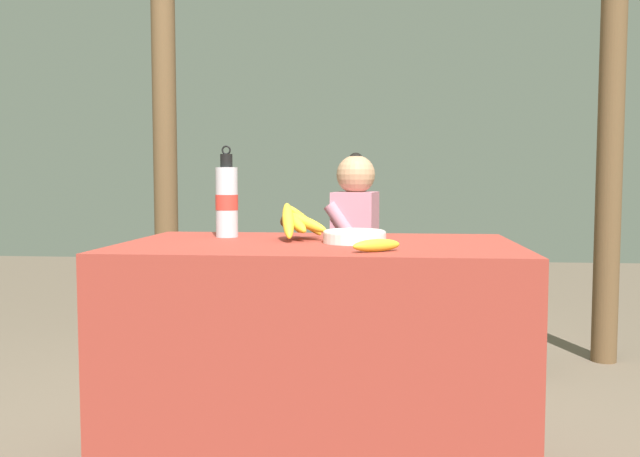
{
  "coord_description": "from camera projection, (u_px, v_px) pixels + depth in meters",
  "views": [
    {
      "loc": [
        0.21,
        -2.08,
        0.98
      ],
      "look_at": [
        -0.0,
        0.05,
        0.82
      ],
      "focal_mm": 38.0,
      "sensor_mm": 36.0,
      "label": 1
    }
  ],
  "objects": [
    {
      "name": "market_counter",
      "position": [
        319.0,
        366.0,
        2.13
      ],
      "size": [
        1.21,
        0.76,
        0.78
      ],
      "color": "maroon",
      "rests_on": "ground_plane"
    },
    {
      "name": "banana_bunch_ripe",
      "position": [
        297.0,
        221.0,
        2.19
      ],
      "size": [
        0.17,
        0.26,
        0.13
      ],
      "color": "#4C381E",
      "rests_on": "market_counter"
    },
    {
      "name": "serving_bowl",
      "position": [
        354.0,
        236.0,
        2.08
      ],
      "size": [
        0.19,
        0.19,
        0.04
      ],
      "color": "white",
      "rests_on": "market_counter"
    },
    {
      "name": "water_bottle",
      "position": [
        227.0,
        200.0,
        2.29
      ],
      "size": [
        0.08,
        0.08,
        0.31
      ],
      "color": "silver",
      "rests_on": "market_counter"
    },
    {
      "name": "loose_banana_front",
      "position": [
        377.0,
        245.0,
        1.83
      ],
      "size": [
        0.14,
        0.11,
        0.03
      ],
      "rotation": [
        0.0,
        0.0,
        0.58
      ],
      "color": "gold",
      "rests_on": "market_counter"
    },
    {
      "name": "wooden_bench",
      "position": [
        379.0,
        303.0,
        3.43
      ],
      "size": [
        1.46,
        0.32,
        0.42
      ],
      "color": "brown",
      "rests_on": "ground_plane"
    },
    {
      "name": "seated_vendor",
      "position": [
        347.0,
        247.0,
        3.4
      ],
      "size": [
        0.42,
        0.4,
        1.11
      ],
      "rotation": [
        0.0,
        0.0,
        3.04
      ],
      "color": "#564C60",
      "rests_on": "ground_plane"
    },
    {
      "name": "banana_bunch_green",
      "position": [
        465.0,
        282.0,
        3.38
      ],
      "size": [
        0.16,
        0.26,
        0.1
      ],
      "color": "#4C381E",
      "rests_on": "wooden_bench"
    },
    {
      "name": "support_post_near",
      "position": [
        165.0,
        135.0,
        3.77
      ],
      "size": [
        0.13,
        0.13,
        2.44
      ],
      "color": "brown",
      "rests_on": "ground_plane"
    },
    {
      "name": "support_post_far",
      "position": [
        611.0,
        133.0,
        3.54
      ],
      "size": [
        0.13,
        0.13,
        2.44
      ],
      "color": "brown",
      "rests_on": "ground_plane"
    }
  ]
}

